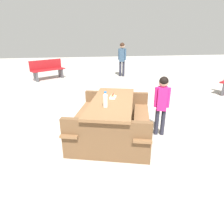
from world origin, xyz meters
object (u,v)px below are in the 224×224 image
(picnic_table, at_px, (112,116))
(child_in_coat, at_px, (162,99))
(hotdog_tray, at_px, (113,97))
(bystander_adult, at_px, (122,55))
(park_bench_mid, at_px, (48,69))
(soda_bottle, at_px, (105,100))

(picnic_table, height_order, child_in_coat, child_in_coat)
(hotdog_tray, relative_size, child_in_coat, 0.18)
(bystander_adult, bearing_deg, park_bench_mid, 92.15)
(soda_bottle, height_order, park_bench_mid, soda_bottle)
(soda_bottle, xyz_separation_m, park_bench_mid, (6.09, 1.79, -0.43))
(soda_bottle, xyz_separation_m, hotdog_tray, (0.46, -0.21, -0.09))
(soda_bottle, relative_size, park_bench_mid, 0.18)
(hotdog_tray, distance_m, child_in_coat, 0.93)
(child_in_coat, bearing_deg, park_bench_mid, 26.51)
(park_bench_mid, relative_size, bystander_adult, 0.95)
(picnic_table, xyz_separation_m, child_in_coat, (-0.06, -0.95, 0.31))
(soda_bottle, xyz_separation_m, bystander_adult, (6.22, -1.63, 0.12))
(child_in_coat, bearing_deg, bystander_adult, -4.93)
(park_bench_mid, bearing_deg, child_in_coat, -153.49)
(picnic_table, height_order, bystander_adult, bystander_adult)
(soda_bottle, height_order, bystander_adult, bystander_adult)
(picnic_table, xyz_separation_m, soda_bottle, (-0.31, 0.16, 0.43))
(picnic_table, xyz_separation_m, park_bench_mid, (5.78, 1.96, 0.00))
(bystander_adult, bearing_deg, child_in_coat, 175.07)
(child_in_coat, bearing_deg, picnic_table, 86.45)
(soda_bottle, bearing_deg, hotdog_tray, -24.01)
(soda_bottle, bearing_deg, park_bench_mid, 16.41)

